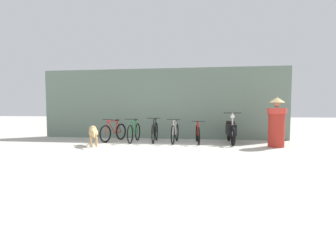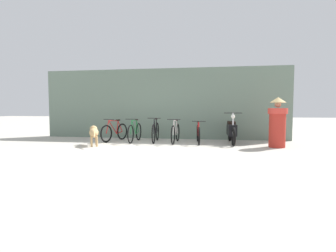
# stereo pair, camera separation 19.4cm
# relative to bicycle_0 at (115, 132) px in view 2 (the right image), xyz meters

# --- Properties ---
(ground_plane) EXTENTS (60.00, 60.00, 0.00)m
(ground_plane) POSITION_rel_bicycle_0_xyz_m (1.58, -2.05, -0.34)
(ground_plane) COLOR #B7B2A5
(shop_wall_back) EXTENTS (9.94, 0.20, 2.81)m
(shop_wall_back) POSITION_rel_bicycle_0_xyz_m (1.58, 1.18, 1.07)
(shop_wall_back) COLOR slate
(shop_wall_back) RESTS_ON ground
(bicycle_0) EXTENTS (0.57, 1.54, 0.83)m
(bicycle_0) POSITION_rel_bicycle_0_xyz_m (0.00, 0.00, 0.00)
(bicycle_0) COLOR black
(bicycle_0) RESTS_ON ground
(bicycle_1) EXTENTS (0.46, 1.64, 0.85)m
(bicycle_1) POSITION_rel_bicycle_0_xyz_m (0.81, -0.11, 0.01)
(bicycle_1) COLOR black
(bicycle_1) RESTS_ON ground
(bicycle_2) EXTENTS (0.46, 1.63, 0.89)m
(bicycle_2) POSITION_rel_bicycle_0_xyz_m (1.57, -0.04, 0.03)
(bicycle_2) COLOR black
(bicycle_2) RESTS_ON ground
(bicycle_3) EXTENTS (0.46, 1.62, 0.85)m
(bicycle_3) POSITION_rel_bicycle_0_xyz_m (2.32, -0.15, 0.01)
(bicycle_3) COLOR black
(bicycle_3) RESTS_ON ground
(bicycle_4) EXTENTS (0.46, 1.58, 0.80)m
(bicycle_4) POSITION_rel_bicycle_0_xyz_m (3.12, -0.12, -0.01)
(bicycle_4) COLOR black
(bicycle_4) RESTS_ON ground
(motorcycle) EXTENTS (0.58, 1.89, 1.08)m
(motorcycle) POSITION_rel_bicycle_0_xyz_m (4.26, 0.03, 0.10)
(motorcycle) COLOR black
(motorcycle) RESTS_ON ground
(stray_dog) EXTENTS (0.66, 1.13, 0.64)m
(stray_dog) POSITION_rel_bicycle_0_xyz_m (-0.24, -1.25, 0.09)
(stray_dog) COLOR tan
(stray_dog) RESTS_ON ground
(person_in_robes) EXTENTS (0.59, 0.59, 1.57)m
(person_in_robes) POSITION_rel_bicycle_0_xyz_m (5.60, -0.67, 0.45)
(person_in_robes) COLOR #B72D23
(person_in_robes) RESTS_ON ground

